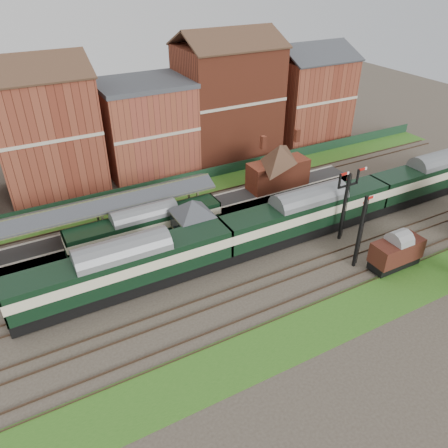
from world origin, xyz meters
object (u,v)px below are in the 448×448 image
semaphore_bracket (345,202)px  platform_railcar (146,227)px  signal_box (193,224)px  goods_van_a (396,252)px  dmu_train (307,213)px

semaphore_bracket → platform_railcar: (-19.10, 9.00, -2.37)m
signal_box → goods_van_a: size_ratio=1.13×
signal_box → dmu_train: 12.68m
signal_box → platform_railcar: size_ratio=0.36×
semaphore_bracket → goods_van_a: 7.20m
semaphore_bracket → dmu_train: semaphore_bracket is taller
signal_box → platform_railcar: signal_box is taller
dmu_train → goods_van_a: 9.95m
signal_box → semaphore_bracket: 16.16m
signal_box → semaphore_bracket: (15.04, -5.75, 1.44)m
semaphore_bracket → dmu_train: (-2.79, 2.50, -1.88)m
semaphore_bracket → signal_box: bearing=159.1°
semaphore_bracket → goods_van_a: bearing=-78.3°
dmu_train → signal_box: bearing=165.1°
signal_box → dmu_train: signal_box is taller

